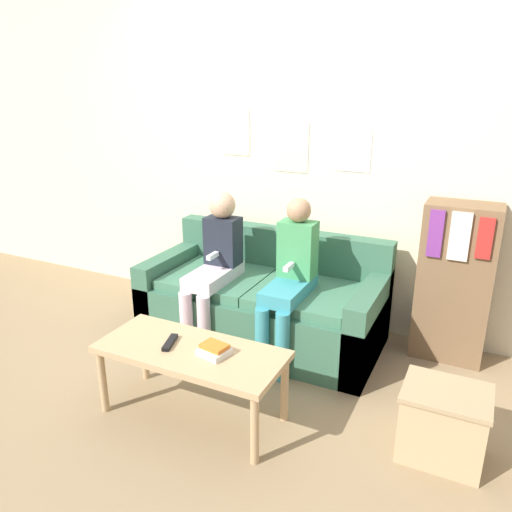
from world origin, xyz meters
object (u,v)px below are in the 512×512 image
at_px(person_right, 290,275).
at_px(tv_remote, 170,342).
at_px(storage_box, 443,423).
at_px(bookshelf, 454,282).
at_px(coffee_table, 191,357).
at_px(person_left, 215,261).
at_px(couch, 264,304).

xyz_separation_m(person_right, tv_remote, (-0.37, -0.84, -0.17)).
bearing_deg(storage_box, bookshelf, 94.77).
bearing_deg(bookshelf, storage_box, -85.23).
bearing_deg(coffee_table, tv_remote, -176.59).
height_order(person_left, storage_box, person_left).
height_order(couch, bookshelf, bookshelf).
xyz_separation_m(couch, coffee_table, (0.03, -1.02, 0.11)).
height_order(person_left, person_right, person_right).
bearing_deg(coffee_table, couch, 91.95).
bearing_deg(couch, person_left, -148.19).
height_order(coffee_table, bookshelf, bookshelf).
height_order(person_right, storage_box, person_right).
bearing_deg(person_left, coffee_table, -68.40).
bearing_deg(person_left, bookshelf, 17.89).
xyz_separation_m(couch, person_right, (0.27, -0.19, 0.34)).
xyz_separation_m(coffee_table, bookshelf, (1.21, 1.33, 0.17)).
relative_size(person_right, storage_box, 2.63).
height_order(couch, tv_remote, couch).
bearing_deg(couch, tv_remote, -95.27).
bearing_deg(person_left, person_right, -0.28).
distance_m(bookshelf, storage_box, 1.12).
distance_m(person_left, person_right, 0.57).
bearing_deg(coffee_table, person_left, 111.60).
bearing_deg(bookshelf, tv_remote, -135.03).
distance_m(coffee_table, person_right, 0.89).
height_order(person_right, tv_remote, person_right).
height_order(couch, person_right, person_right).
relative_size(coffee_table, tv_remote, 5.96).
xyz_separation_m(couch, bookshelf, (1.24, 0.31, 0.27)).
relative_size(person_right, bookshelf, 1.02).
height_order(coffee_table, person_left, person_left).
xyz_separation_m(person_left, person_right, (0.57, -0.00, -0.01)).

